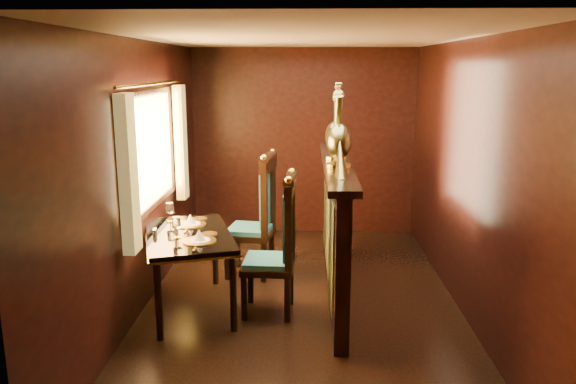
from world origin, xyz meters
name	(u,v)px	position (x,y,z in m)	size (l,w,h in m)	color
ground	(302,304)	(0.00, 0.00, 0.00)	(5.00, 5.00, 0.00)	black
room_shell	(293,142)	(-0.09, 0.02, 1.58)	(3.04, 5.04, 2.52)	black
partition	(335,225)	(0.32, 0.30, 0.71)	(0.26, 2.70, 1.36)	black
dining_table	(188,240)	(-1.05, -0.13, 0.68)	(1.11, 1.44, 0.95)	black
chair_left	(281,241)	(-0.19, -0.18, 0.70)	(0.50, 0.54, 1.34)	black
chair_right	(261,212)	(-0.45, 0.78, 0.72)	(0.57, 0.59, 1.38)	black
peacock_left	(339,126)	(0.33, -0.07, 1.74)	(0.24, 0.63, 0.75)	#194B34
peacock_right	(336,123)	(0.33, 0.38, 1.72)	(0.23, 0.61, 0.72)	#194B34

